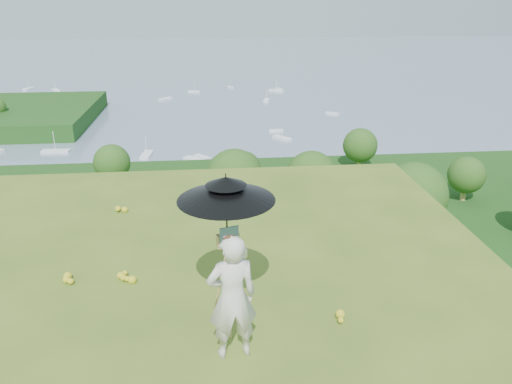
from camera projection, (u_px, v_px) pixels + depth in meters
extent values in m
plane|color=#4E671D|center=(73.00, 345.00, 6.68)|extent=(14.00, 14.00, 0.00)
cube|color=#1B3B10|center=(198.00, 351.00, 49.83)|extent=(140.00, 56.00, 22.00)
cube|color=#6E6758|center=(203.00, 234.00, 89.38)|extent=(170.00, 28.00, 8.00)
plane|color=#7487A5|center=(204.00, 77.00, 241.03)|extent=(700.00, 700.00, 0.00)
imported|color=white|center=(232.00, 298.00, 6.20)|extent=(0.69, 0.51, 1.73)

